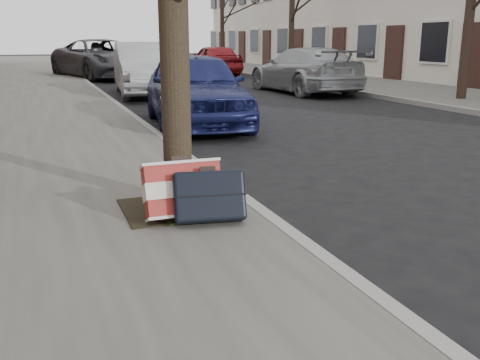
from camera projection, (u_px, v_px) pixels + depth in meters
name	position (u px, v px, depth m)	size (l,w,h in m)	color
ground	(441.00, 238.00, 4.44)	(120.00, 120.00, 0.00)	black
near_sidewalk	(13.00, 90.00, 16.71)	(5.00, 70.00, 0.12)	slate
far_sidewalk	(334.00, 80.00, 20.66)	(4.00, 70.00, 0.12)	slate
dirt_patch	(171.00, 208.00, 4.81)	(0.85, 0.85, 0.01)	black
suitcase_red	(183.00, 190.00, 4.49)	(0.65, 0.18, 0.47)	maroon
suitcase_navy	(209.00, 196.00, 4.40)	(0.59, 0.19, 0.42)	black
car_near_front	(195.00, 88.00, 10.08)	(1.65, 4.10, 1.40)	navy
car_near_mid	(146.00, 69.00, 15.56)	(1.61, 4.62, 1.52)	#AFB3B7
car_near_back	(102.00, 59.00, 22.16)	(2.67, 5.79, 1.61)	#333337
car_far_front	(304.00, 70.00, 16.32)	(1.91, 4.69, 1.36)	#A1A5A8
car_far_back	(214.00, 60.00, 24.13)	(1.63, 4.04, 1.38)	maroon
tree_far_b	(292.00, 14.00, 22.15)	(0.23, 0.23, 4.99)	black
tree_far_c	(222.00, 22.00, 30.20)	(0.23, 0.23, 4.86)	black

